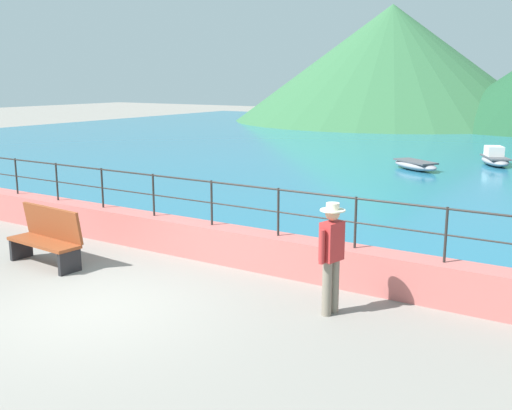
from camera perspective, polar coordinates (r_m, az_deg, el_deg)
name	(u,v)px	position (r m, az deg, el deg)	size (l,w,h in m)	color
ground_plane	(91,309)	(9.99, -15.34, -9.44)	(120.00, 120.00, 0.00)	gray
promenade_wall	(212,242)	(12.12, -4.17, -3.50)	(20.00, 0.56, 0.70)	#BC605B
railing	(211,195)	(11.90, -4.24, 0.98)	(18.44, 0.04, 0.90)	#282623
lake_water	(478,149)	(32.93, 20.25, 5.03)	(64.00, 44.32, 0.06)	#236B89
hill_main	(391,64)	(52.36, 12.62, 12.93)	(25.87, 25.87, 9.47)	#33663D
bench_main	(47,237)	(12.36, -19.14, -2.84)	(1.74, 0.68, 1.13)	brown
person_walking	(331,253)	(9.21, 7.16, -4.51)	(0.38, 0.56, 1.75)	slate
boat_0	(495,159)	(26.67, 21.68, 4.10)	(1.84, 2.46, 0.76)	gray
boat_1	(415,165)	(24.31, 14.85, 3.70)	(2.41, 2.03, 0.36)	gray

